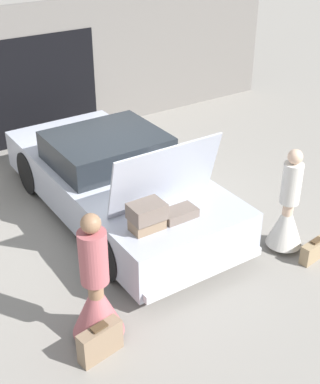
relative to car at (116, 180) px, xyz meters
name	(u,v)px	position (x,y,z in m)	size (l,w,h in m)	color
ground_plane	(118,212)	(0.00, -0.01, -0.59)	(40.00, 40.00, 0.00)	gray
garage_wall_back	(30,77)	(0.00, 3.46, 0.80)	(12.00, 0.14, 2.80)	slate
car	(116,180)	(0.00, 0.00, 0.00)	(2.03, 4.74, 1.78)	#B2B7C6
person_left	(96,296)	(-1.57, -2.35, 0.02)	(0.62, 0.62, 1.72)	#997051
person_right	(287,214)	(1.58, -2.25, -0.01)	(0.53, 0.53, 1.61)	beige
suitcase_beside_left_person	(100,342)	(-1.70, -2.63, -0.38)	(0.56, 0.25, 0.45)	#8C7259
suitcase_beside_right_person	(315,250)	(1.75, -2.70, -0.44)	(0.55, 0.22, 0.33)	#9E8460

